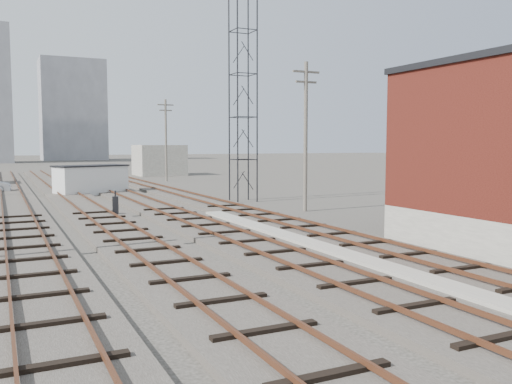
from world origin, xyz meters
TOP-DOWN VIEW (x-y plane):
  - ground at (0.00, 60.00)m, footprint 320.00×320.00m
  - track_right at (2.50, 39.00)m, footprint 3.20×90.00m
  - track_mid_right at (-1.50, 39.00)m, footprint 3.20×90.00m
  - track_mid_left at (-5.50, 39.00)m, footprint 3.20×90.00m
  - track_left at (-9.50, 39.00)m, footprint 3.20×90.00m
  - platform_curb at (0.50, 14.00)m, footprint 0.90×28.00m
  - lattice_tower at (5.50, 35.00)m, footprint 1.60×1.60m
  - utility_pole_right_a at (6.50, 28.00)m, footprint 1.80×0.24m
  - utility_pole_right_b at (6.50, 58.00)m, footprint 1.80×0.24m
  - apartment_right at (8.00, 150.00)m, footprint 16.00×12.00m
  - shed_right at (9.00, 70.00)m, footprint 6.00×6.00m
  - switch_stand at (-4.51, 30.13)m, footprint 0.39×0.39m
  - site_trailer at (-3.54, 45.13)m, footprint 6.21×4.20m

SIDE VIEW (x-z plane):
  - ground at x=0.00m, z-range 0.00..0.00m
  - track_right at x=2.50m, z-range -0.09..0.30m
  - track_mid_right at x=-1.50m, z-range -0.09..0.30m
  - track_mid_left at x=-5.50m, z-range -0.09..0.30m
  - track_left at x=-9.50m, z-range -0.09..0.30m
  - platform_curb at x=0.50m, z-range 0.00..0.26m
  - switch_stand at x=-4.51m, z-range -0.04..1.36m
  - site_trailer at x=-3.54m, z-range 0.01..2.42m
  - shed_right at x=9.00m, z-range 0.00..4.00m
  - utility_pole_right_a at x=6.50m, z-range 0.30..9.30m
  - utility_pole_right_b at x=6.50m, z-range 0.30..9.30m
  - lattice_tower at x=5.50m, z-range 0.00..15.00m
  - apartment_right at x=8.00m, z-range 0.00..26.00m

